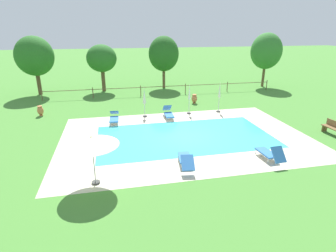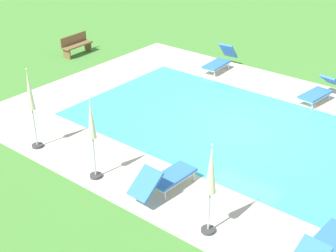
{
  "view_description": "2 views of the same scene",
  "coord_description": "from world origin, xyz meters",
  "px_view_note": "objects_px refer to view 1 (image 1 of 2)",
  "views": [
    {
      "loc": [
        -4.31,
        -15.11,
        6.41
      ],
      "look_at": [
        -0.99,
        0.5,
        0.6
      ],
      "focal_mm": 28.87,
      "sensor_mm": 36.0,
      "label": 1
    },
    {
      "loc": [
        -6.43,
        11.53,
        6.99
      ],
      "look_at": [
        0.87,
        2.44,
        0.87
      ],
      "focal_mm": 51.0,
      "sensor_mm": 36.0,
      "label": 2
    }
  ],
  "objects_px": {
    "wooden_bench_lawn_side": "(334,128)",
    "sun_lounger_north_near_steps": "(114,117)",
    "patio_umbrella_open_foreground": "(91,141)",
    "tree_east_mid": "(35,56)",
    "terracotta_urn_by_tree": "(40,111)",
    "patio_umbrella_closed_row_mid_west": "(219,93)",
    "sun_lounger_north_far": "(168,113)",
    "sun_lounger_north_mid": "(270,153)",
    "sun_lounger_north_end": "(186,159)",
    "patio_umbrella_closed_row_centre": "(189,96)",
    "tree_west_mid": "(164,54)",
    "tree_centre": "(266,51)",
    "tree_far_west": "(102,59)",
    "patio_umbrella_closed_row_west": "(144,98)",
    "terracotta_urn_near_fence": "(194,99)"
  },
  "relations": [
    {
      "from": "patio_umbrella_open_foreground",
      "to": "terracotta_urn_by_tree",
      "type": "bearing_deg",
      "value": 112.62
    },
    {
      "from": "sun_lounger_north_mid",
      "to": "sun_lounger_north_end",
      "type": "xyz_separation_m",
      "value": [
        -4.36,
        0.32,
        -0.03
      ]
    },
    {
      "from": "patio_umbrella_open_foreground",
      "to": "terracotta_urn_near_fence",
      "type": "xyz_separation_m",
      "value": [
        8.2,
        11.94,
        -1.57
      ]
    },
    {
      "from": "patio_umbrella_closed_row_centre",
      "to": "terracotta_urn_near_fence",
      "type": "height_order",
      "value": "patio_umbrella_closed_row_centre"
    },
    {
      "from": "terracotta_urn_by_tree",
      "to": "tree_east_mid",
      "type": "height_order",
      "value": "tree_east_mid"
    },
    {
      "from": "sun_lounger_north_near_steps",
      "to": "wooden_bench_lawn_side",
      "type": "bearing_deg",
      "value": -21.66
    },
    {
      "from": "patio_umbrella_open_foreground",
      "to": "tree_far_west",
      "type": "xyz_separation_m",
      "value": [
        0.18,
        18.87,
        1.41
      ]
    },
    {
      "from": "terracotta_urn_by_tree",
      "to": "wooden_bench_lawn_side",
      "type": "bearing_deg",
      "value": -22.94
    },
    {
      "from": "patio_umbrella_closed_row_centre",
      "to": "tree_far_west",
      "type": "xyz_separation_m",
      "value": [
        -6.66,
        9.88,
        1.95
      ]
    },
    {
      "from": "terracotta_urn_by_tree",
      "to": "patio_umbrella_closed_row_mid_west",
      "type": "bearing_deg",
      "value": -7.81
    },
    {
      "from": "patio_umbrella_open_foreground",
      "to": "tree_east_mid",
      "type": "bearing_deg",
      "value": 108.42
    },
    {
      "from": "sun_lounger_north_mid",
      "to": "terracotta_urn_near_fence",
      "type": "relative_size",
      "value": 2.36
    },
    {
      "from": "sun_lounger_north_far",
      "to": "patio_umbrella_closed_row_west",
      "type": "height_order",
      "value": "patio_umbrella_closed_row_west"
    },
    {
      "from": "patio_umbrella_open_foreground",
      "to": "terracotta_urn_near_fence",
      "type": "distance_m",
      "value": 14.57
    },
    {
      "from": "sun_lounger_north_mid",
      "to": "tree_east_mid",
      "type": "distance_m",
      "value": 23.67
    },
    {
      "from": "patio_umbrella_closed_row_west",
      "to": "tree_centre",
      "type": "bearing_deg",
      "value": 29.89
    },
    {
      "from": "sun_lounger_north_end",
      "to": "sun_lounger_north_mid",
      "type": "bearing_deg",
      "value": -4.18
    },
    {
      "from": "wooden_bench_lawn_side",
      "to": "tree_west_mid",
      "type": "xyz_separation_m",
      "value": [
        -7.75,
        16.41,
        3.27
      ]
    },
    {
      "from": "terracotta_urn_near_fence",
      "to": "terracotta_urn_by_tree",
      "type": "distance_m",
      "value": 12.77
    },
    {
      "from": "sun_lounger_north_mid",
      "to": "tree_east_mid",
      "type": "xyz_separation_m",
      "value": [
        -14.81,
        18.14,
        3.42
      ]
    },
    {
      "from": "terracotta_urn_near_fence",
      "to": "sun_lounger_north_mid",
      "type": "bearing_deg",
      "value": -87.85
    },
    {
      "from": "tree_far_west",
      "to": "sun_lounger_north_far",
      "type": "bearing_deg",
      "value": -65.21
    },
    {
      "from": "sun_lounger_north_far",
      "to": "terracotta_urn_by_tree",
      "type": "xyz_separation_m",
      "value": [
        -9.57,
        2.52,
        0.04
      ]
    },
    {
      "from": "sun_lounger_north_far",
      "to": "patio_umbrella_open_foreground",
      "type": "height_order",
      "value": "patio_umbrella_open_foreground"
    },
    {
      "from": "sun_lounger_north_end",
      "to": "patio_umbrella_closed_row_west",
      "type": "xyz_separation_m",
      "value": [
        -0.95,
        8.22,
        1.09
      ]
    },
    {
      "from": "wooden_bench_lawn_side",
      "to": "sun_lounger_north_near_steps",
      "type": "bearing_deg",
      "value": 158.34
    },
    {
      "from": "patio_umbrella_closed_row_mid_west",
      "to": "patio_umbrella_closed_row_centre",
      "type": "xyz_separation_m",
      "value": [
        -2.47,
        0.03,
        -0.06
      ]
    },
    {
      "from": "sun_lounger_north_far",
      "to": "terracotta_urn_near_fence",
      "type": "bearing_deg",
      "value": 48.78
    },
    {
      "from": "patio_umbrella_closed_row_west",
      "to": "tree_west_mid",
      "type": "bearing_deg",
      "value": 71.09
    },
    {
      "from": "patio_umbrella_closed_row_centre",
      "to": "tree_far_west",
      "type": "bearing_deg",
      "value": 123.98
    },
    {
      "from": "tree_west_mid",
      "to": "tree_centre",
      "type": "relative_size",
      "value": 0.95
    },
    {
      "from": "tree_centre",
      "to": "tree_east_mid",
      "type": "height_order",
      "value": "tree_centre"
    },
    {
      "from": "terracotta_urn_near_fence",
      "to": "tree_far_west",
      "type": "xyz_separation_m",
      "value": [
        -8.02,
        6.93,
        2.98
      ]
    },
    {
      "from": "patio_umbrella_open_foreground",
      "to": "wooden_bench_lawn_side",
      "type": "distance_m",
      "value": 14.92
    },
    {
      "from": "sun_lounger_north_end",
      "to": "wooden_bench_lawn_side",
      "type": "height_order",
      "value": "wooden_bench_lawn_side"
    },
    {
      "from": "tree_west_mid",
      "to": "tree_east_mid",
      "type": "relative_size",
      "value": 0.98
    },
    {
      "from": "sun_lounger_north_near_steps",
      "to": "patio_umbrella_closed_row_west",
      "type": "height_order",
      "value": "patio_umbrella_closed_row_west"
    },
    {
      "from": "tree_east_mid",
      "to": "patio_umbrella_closed_row_west",
      "type": "bearing_deg",
      "value": -45.32
    },
    {
      "from": "sun_lounger_north_near_steps",
      "to": "patio_umbrella_closed_row_mid_west",
      "type": "height_order",
      "value": "patio_umbrella_closed_row_mid_west"
    },
    {
      "from": "sun_lounger_north_far",
      "to": "tree_east_mid",
      "type": "relative_size",
      "value": 0.35
    },
    {
      "from": "sun_lounger_north_end",
      "to": "patio_umbrella_closed_row_west",
      "type": "height_order",
      "value": "patio_umbrella_closed_row_west"
    },
    {
      "from": "wooden_bench_lawn_side",
      "to": "patio_umbrella_open_foreground",
      "type": "bearing_deg",
      "value": -169.24
    },
    {
      "from": "sun_lounger_north_far",
      "to": "tree_west_mid",
      "type": "height_order",
      "value": "tree_west_mid"
    },
    {
      "from": "patio_umbrella_closed_row_centre",
      "to": "wooden_bench_lawn_side",
      "type": "xyz_separation_m",
      "value": [
        7.74,
        -6.22,
        -1.0
      ]
    },
    {
      "from": "sun_lounger_north_end",
      "to": "terracotta_urn_near_fence",
      "type": "distance_m",
      "value": 11.89
    },
    {
      "from": "tree_far_west",
      "to": "tree_centre",
      "type": "relative_size",
      "value": 0.81
    },
    {
      "from": "tree_far_west",
      "to": "tree_centre",
      "type": "bearing_deg",
      "value": -4.43
    },
    {
      "from": "patio_umbrella_closed_row_centre",
      "to": "wooden_bench_lawn_side",
      "type": "distance_m",
      "value": 9.98
    },
    {
      "from": "terracotta_urn_by_tree",
      "to": "sun_lounger_north_far",
      "type": "bearing_deg",
      "value": -14.77
    },
    {
      "from": "sun_lounger_north_near_steps",
      "to": "tree_far_west",
      "type": "relative_size",
      "value": 0.43
    }
  ]
}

